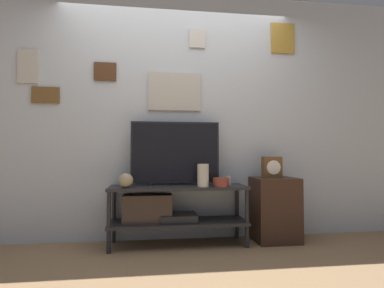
# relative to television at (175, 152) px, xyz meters

# --- Properties ---
(ground_plane) EXTENTS (12.00, 12.00, 0.00)m
(ground_plane) POSITION_rel_television_xyz_m (0.02, -0.33, -0.92)
(ground_plane) COLOR #846647
(wall_back) EXTENTS (6.40, 0.08, 2.70)m
(wall_back) POSITION_rel_television_xyz_m (0.02, 0.16, 0.43)
(wall_back) COLOR #B2BCC6
(wall_back) RESTS_ON ground_plane
(media_console) EXTENTS (1.37, 0.41, 0.59)m
(media_console) POSITION_rel_television_xyz_m (-0.10, -0.09, -0.55)
(media_console) COLOR #232326
(media_console) RESTS_ON ground_plane
(television) EXTENTS (0.91, 0.05, 0.65)m
(television) POSITION_rel_television_xyz_m (0.00, 0.00, 0.00)
(television) COLOR black
(television) RESTS_ON media_console
(vase_wide_bowl) EXTENTS (0.16, 0.16, 0.09)m
(vase_wide_bowl) POSITION_rel_television_xyz_m (0.43, -0.21, -0.29)
(vase_wide_bowl) COLOR brown
(vase_wide_bowl) RESTS_ON media_console
(vase_round_glass) EXTENTS (0.14, 0.14, 0.14)m
(vase_round_glass) POSITION_rel_television_xyz_m (-0.48, -0.21, -0.27)
(vase_round_glass) COLOR tan
(vase_round_glass) RESTS_ON media_console
(vase_tall_ceramic) EXTENTS (0.11, 0.11, 0.22)m
(vase_tall_ceramic) POSITION_rel_television_xyz_m (0.25, -0.23, -0.22)
(vase_tall_ceramic) COLOR beige
(vase_tall_ceramic) RESTS_ON media_console
(candle_jar) EXTENTS (0.07, 0.07, 0.10)m
(candle_jar) POSITION_rel_television_xyz_m (0.53, -0.11, -0.29)
(candle_jar) COLOR #C1B29E
(candle_jar) RESTS_ON media_console
(side_table) EXTENTS (0.44, 0.39, 0.66)m
(side_table) POSITION_rel_television_xyz_m (1.04, -0.08, -0.59)
(side_table) COLOR #382319
(side_table) RESTS_ON ground_plane
(mantel_clock) EXTENTS (0.20, 0.11, 0.22)m
(mantel_clock) POSITION_rel_television_xyz_m (1.01, -0.08, -0.15)
(mantel_clock) COLOR brown
(mantel_clock) RESTS_ON side_table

